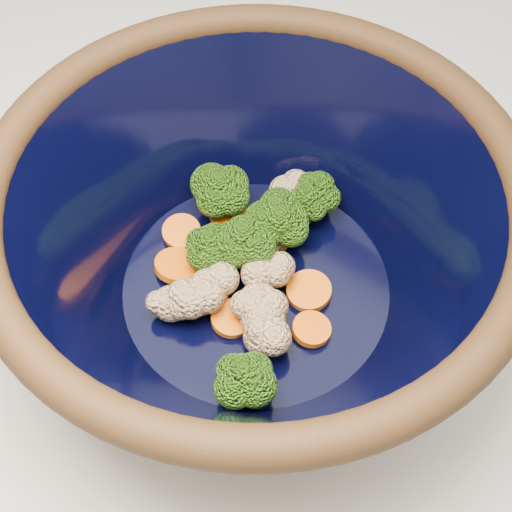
{
  "coord_description": "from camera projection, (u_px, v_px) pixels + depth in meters",
  "views": [
    {
      "loc": [
        0.18,
        -0.26,
        1.38
      ],
      "look_at": [
        0.01,
        -0.03,
        0.97
      ],
      "focal_mm": 50.0,
      "sensor_mm": 36.0,
      "label": 1
    }
  ],
  "objects": [
    {
      "name": "counter",
      "position": [
        264.0,
        468.0,
        0.94
      ],
      "size": [
        1.2,
        1.2,
        0.9
      ],
      "primitive_type": "cube",
      "color": "silver",
      "rests_on": "ground"
    },
    {
      "name": "mixing_bowl",
      "position": [
        256.0,
        243.0,
        0.49
      ],
      "size": [
        0.39,
        0.39,
        0.16
      ],
      "rotation": [
        0.0,
        0.0,
        0.15
      ],
      "color": "black",
      "rests_on": "counter"
    },
    {
      "name": "vegetable_pile",
      "position": [
        254.0,
        248.0,
        0.52
      ],
      "size": [
        0.16,
        0.2,
        0.05
      ],
      "color": "#608442",
      "rests_on": "mixing_bowl"
    }
  ]
}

